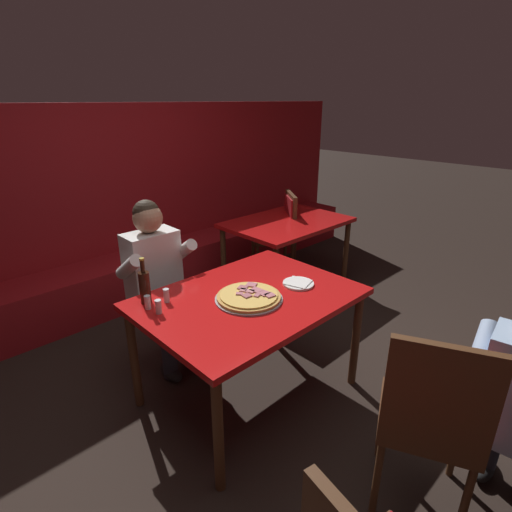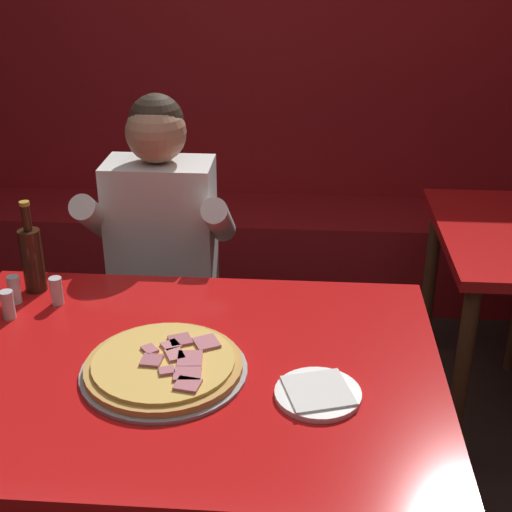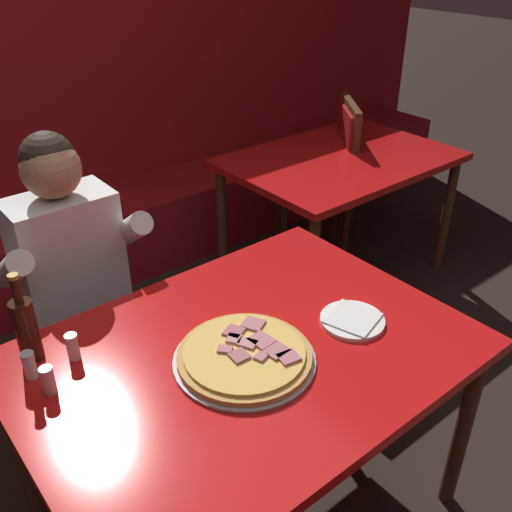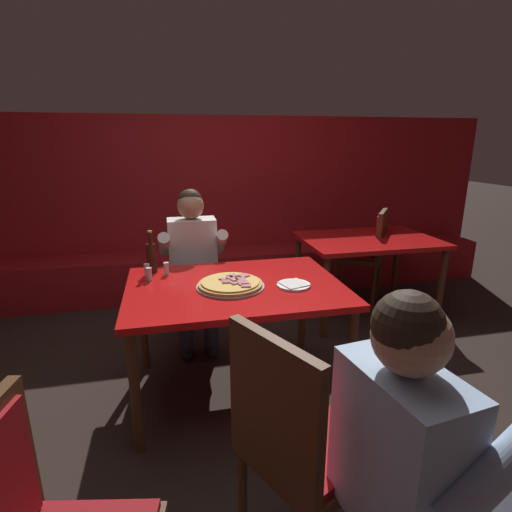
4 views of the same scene
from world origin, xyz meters
name	(u,v)px [view 1 (image 1 of 4)]	position (x,y,z in m)	size (l,w,h in m)	color
ground_plane	(250,392)	(0.00, 0.00, 0.00)	(24.00, 24.00, 0.00)	black
booth_wall_panel	(99,206)	(0.00, 2.18, 0.95)	(6.80, 0.16, 1.90)	maroon
booth_bench	(123,282)	(0.00, 1.86, 0.23)	(6.46, 0.48, 0.46)	maroon
main_dining_table	(249,306)	(0.00, 0.00, 0.69)	(1.35, 0.99, 0.76)	#4C2D19
pizza	(249,297)	(-0.03, -0.04, 0.78)	(0.42, 0.42, 0.05)	#9E9EA3
plate_white_paper	(298,283)	(0.35, -0.11, 0.77)	(0.21, 0.21, 0.02)	white
beer_bottle	(145,286)	(-0.51, 0.37, 0.87)	(0.07, 0.07, 0.29)	black
shaker_parmesan	(148,303)	(-0.55, 0.29, 0.80)	(0.04, 0.04, 0.09)	silver
shaker_black_pepper	(166,296)	(-0.42, 0.29, 0.80)	(0.04, 0.04, 0.09)	silver
shaker_red_pepper_flakes	(158,307)	(-0.53, 0.20, 0.80)	(0.04, 0.04, 0.09)	silver
diner_seated_blue_shirt	(160,278)	(-0.21, 0.74, 0.71)	(0.53, 0.53, 1.27)	black
dining_chair_by_booth	(279,229)	(1.55, 1.18, 0.59)	(0.62, 0.62, 0.99)	#4C2D19
dining_chair_near_right	(431,413)	(0.02, -1.19, 0.60)	(0.59, 0.59, 1.04)	#4C2D19
background_dining_table	(287,229)	(1.43, 0.96, 0.68)	(1.23, 0.86, 0.76)	#4C2D19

